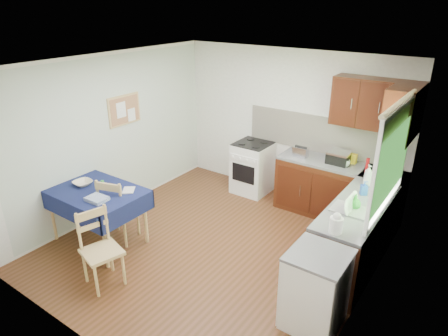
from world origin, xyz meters
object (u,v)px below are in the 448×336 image
Objects in this scene: sandwich_press at (339,158)px; chair_far at (117,208)px; dining_table at (96,197)px; chair_near at (100,246)px; dish_rack at (350,209)px; toaster at (301,152)px; kettle at (336,224)px.

chair_far is at bearing -121.47° from sandwich_press.
chair_near is (0.75, -0.56, -0.20)m from dining_table.
dish_rack is (3.09, 1.28, 0.22)m from dining_table.
chair_near is 3.01m from dish_rack.
toaster is at bearing -4.21° from chair_near.
kettle is at bearing -59.81° from sandwich_press.
chair_near is 4.13× the size of toaster.
toaster is (1.63, 2.37, 0.46)m from chair_far.
toaster reaches higher than chair_near.
chair_far is 2.31× the size of dish_rack.
dish_rack is 0.57m from kettle.
dining_table is 3.59m from sandwich_press.
dish_rack is at bearing 92.82° from kettle.
dish_rack reaches higher than sandwich_press.
sandwich_press is at bearing 43.21° from dining_table.
dining_table is 4.17× the size of sandwich_press.
chair_far is 2.92m from toaster.
kettle reaches higher than dining_table.
dish_rack is at bearing 18.67° from dining_table.
toaster is at bearing 50.03° from dining_table.
chair_near is at bearing -40.78° from dining_table.
sandwich_press reaches higher than toaster.
toaster is 0.96× the size of kettle.
dining_table is 5.79× the size of toaster.
kettle is (2.90, 0.56, 0.49)m from chair_far.
dining_table is at bearing -122.33° from sandwich_press.
kettle reaches higher than sandwich_press.
chair_near is 2.24× the size of dish_rack.
dining_table is 5.58× the size of kettle.
dish_rack is 1.78× the size of kettle.
toaster is (1.85, 2.54, 0.28)m from dining_table.
toaster is 0.54× the size of dish_rack.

